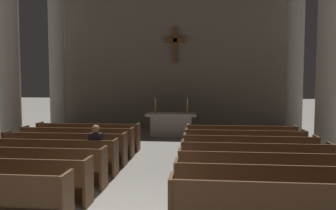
{
  "coord_description": "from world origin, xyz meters",
  "views": [
    {
      "loc": [
        1.34,
        -5.3,
        2.46
      ],
      "look_at": [
        0.0,
        8.06,
        1.47
      ],
      "focal_mm": 36.63,
      "sensor_mm": 36.0,
      "label": 1
    }
  ],
  "objects_px": {
    "column_left_second": "(9,51)",
    "lone_worshipper": "(97,149)",
    "pew_left_row_2": "(1,180)",
    "pew_left_row_4": "(48,156)",
    "pew_left_row_3": "(28,166)",
    "pew_left_row_6": "(77,142)",
    "pew_right_row_6": "(245,145)",
    "pew_left_row_5": "(64,148)",
    "pew_right_row_5": "(249,152)",
    "pew_right_row_1": "(287,209)",
    "candlestick_left": "(155,108)",
    "pew_left_row_7": "(88,136)",
    "column_left_third": "(57,58)",
    "altar": "(171,124)",
    "candlestick_right": "(187,108)",
    "pew_right_row_2": "(273,188)",
    "column_right_third": "(295,57)",
    "pew_right_row_4": "(255,161)",
    "pew_right_row_7": "(241,139)",
    "pew_right_row_3": "(263,172)",
    "column_right_second": "(329,48)"
  },
  "relations": [
    {
      "from": "pew_right_row_1",
      "to": "lone_worshipper",
      "type": "bearing_deg",
      "value": 141.28
    },
    {
      "from": "pew_left_row_3",
      "to": "pew_right_row_6",
      "type": "xyz_separation_m",
      "value": [
        5.27,
        3.15,
        0.0
      ]
    },
    {
      "from": "column_left_second",
      "to": "lone_worshipper",
      "type": "distance_m",
      "value": 5.49
    },
    {
      "from": "pew_left_row_4",
      "to": "column_left_second",
      "type": "height_order",
      "value": "column_left_second"
    },
    {
      "from": "pew_left_row_2",
      "to": "pew_right_row_4",
      "type": "distance_m",
      "value": 5.67
    },
    {
      "from": "pew_right_row_2",
      "to": "lone_worshipper",
      "type": "relative_size",
      "value": 2.74
    },
    {
      "from": "pew_left_row_3",
      "to": "pew_left_row_7",
      "type": "xyz_separation_m",
      "value": [
        0.0,
        4.2,
        0.0
      ]
    },
    {
      "from": "pew_left_row_7",
      "to": "pew_right_row_5",
      "type": "xyz_separation_m",
      "value": [
        5.27,
        -2.1,
        0.0
      ]
    },
    {
      "from": "altar",
      "to": "pew_left_row_4",
      "type": "bearing_deg",
      "value": -112.41
    },
    {
      "from": "pew_left_row_3",
      "to": "pew_right_row_6",
      "type": "relative_size",
      "value": 1.0
    },
    {
      "from": "pew_left_row_2",
      "to": "pew_left_row_3",
      "type": "relative_size",
      "value": 1.0
    },
    {
      "from": "pew_left_row_6",
      "to": "pew_right_row_5",
      "type": "bearing_deg",
      "value": -11.26
    },
    {
      "from": "pew_right_row_3",
      "to": "candlestick_left",
      "type": "distance_m",
      "value": 8.18
    },
    {
      "from": "pew_left_row_5",
      "to": "pew_right_row_5",
      "type": "relative_size",
      "value": 1.0
    },
    {
      "from": "pew_left_row_7",
      "to": "pew_right_row_4",
      "type": "distance_m",
      "value": 6.14
    },
    {
      "from": "pew_right_row_6",
      "to": "column_left_third",
      "type": "height_order",
      "value": "column_left_third"
    },
    {
      "from": "pew_left_row_7",
      "to": "altar",
      "type": "relative_size",
      "value": 1.64
    },
    {
      "from": "column_left_third",
      "to": "pew_right_row_7",
      "type": "bearing_deg",
      "value": -24.09
    },
    {
      "from": "pew_right_row_5",
      "to": "candlestick_left",
      "type": "relative_size",
      "value": 5.4
    },
    {
      "from": "pew_right_row_2",
      "to": "column_right_third",
      "type": "relative_size",
      "value": 0.51
    },
    {
      "from": "pew_left_row_7",
      "to": "column_left_third",
      "type": "height_order",
      "value": "column_left_third"
    },
    {
      "from": "altar",
      "to": "candlestick_right",
      "type": "bearing_deg",
      "value": 0.0
    },
    {
      "from": "pew_left_row_2",
      "to": "pew_left_row_3",
      "type": "xyz_separation_m",
      "value": [
        0.0,
        1.05,
        0.0
      ]
    },
    {
      "from": "pew_right_row_4",
      "to": "candlestick_right",
      "type": "distance_m",
      "value": 6.72
    },
    {
      "from": "pew_right_row_2",
      "to": "pew_right_row_6",
      "type": "height_order",
      "value": "same"
    },
    {
      "from": "pew_left_row_6",
      "to": "candlestick_left",
      "type": "height_order",
      "value": "candlestick_left"
    },
    {
      "from": "pew_right_row_7",
      "to": "column_right_second",
      "type": "distance_m",
      "value": 3.97
    },
    {
      "from": "pew_left_row_5",
      "to": "pew_left_row_7",
      "type": "bearing_deg",
      "value": 90.0
    },
    {
      "from": "column_right_second",
      "to": "altar",
      "type": "height_order",
      "value": "column_right_second"
    },
    {
      "from": "pew_left_row_2",
      "to": "pew_right_row_4",
      "type": "height_order",
      "value": "same"
    },
    {
      "from": "pew_left_row_3",
      "to": "pew_left_row_6",
      "type": "distance_m",
      "value": 3.15
    },
    {
      "from": "pew_left_row_7",
      "to": "column_left_third",
      "type": "bearing_deg",
      "value": 126.52
    },
    {
      "from": "pew_left_row_4",
      "to": "pew_right_row_3",
      "type": "xyz_separation_m",
      "value": [
        5.27,
        -1.05,
        0.0
      ]
    },
    {
      "from": "pew_right_row_2",
      "to": "pew_right_row_6",
      "type": "xyz_separation_m",
      "value": [
        0.0,
        4.2,
        0.0
      ]
    },
    {
      "from": "pew_left_row_7",
      "to": "lone_worshipper",
      "type": "distance_m",
      "value": 3.37
    },
    {
      "from": "altar",
      "to": "candlestick_right",
      "type": "distance_m",
      "value": 0.98
    },
    {
      "from": "pew_right_row_2",
      "to": "column_left_third",
      "type": "height_order",
      "value": "column_left_third"
    },
    {
      "from": "pew_left_row_3",
      "to": "column_left_second",
      "type": "relative_size",
      "value": 0.51
    },
    {
      "from": "pew_right_row_5",
      "to": "lone_worshipper",
      "type": "bearing_deg",
      "value": -165.73
    },
    {
      "from": "pew_left_row_2",
      "to": "altar",
      "type": "height_order",
      "value": "altar"
    },
    {
      "from": "pew_left_row_3",
      "to": "column_right_third",
      "type": "distance_m",
      "value": 11.42
    },
    {
      "from": "column_left_second",
      "to": "altar",
      "type": "height_order",
      "value": "column_left_second"
    },
    {
      "from": "pew_right_row_1",
      "to": "candlestick_left",
      "type": "distance_m",
      "value": 10.13
    },
    {
      "from": "pew_right_row_1",
      "to": "pew_right_row_7",
      "type": "bearing_deg",
      "value": 90.0
    },
    {
      "from": "column_left_second",
      "to": "column_left_third",
      "type": "height_order",
      "value": "same"
    },
    {
      "from": "pew_left_row_2",
      "to": "pew_left_row_4",
      "type": "relative_size",
      "value": 1.0
    },
    {
      "from": "pew_left_row_4",
      "to": "pew_right_row_6",
      "type": "height_order",
      "value": "same"
    },
    {
      "from": "pew_left_row_7",
      "to": "column_left_second",
      "type": "relative_size",
      "value": 0.51
    },
    {
      "from": "pew_left_row_2",
      "to": "pew_right_row_5",
      "type": "bearing_deg",
      "value": 30.86
    },
    {
      "from": "pew_left_row_4",
      "to": "pew_right_row_1",
      "type": "distance_m",
      "value": 6.14
    }
  ]
}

